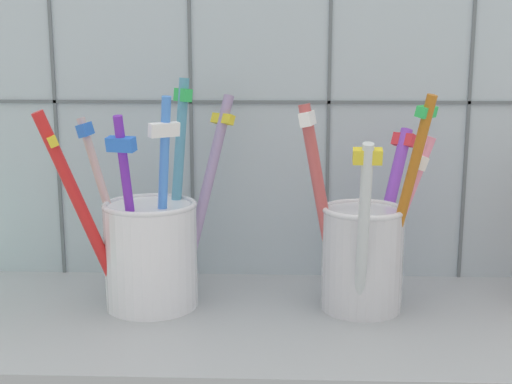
{
  "coord_description": "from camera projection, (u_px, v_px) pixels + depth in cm",
  "views": [
    {
      "loc": [
        2.13,
        -53.17,
        23.18
      ],
      "look_at": [
        0.0,
        2.32,
        11.95
      ],
      "focal_mm": 48.37,
      "sensor_mm": 36.0,
      "label": 1
    }
  ],
  "objects": [
    {
      "name": "counter_slab",
      "position": [
        255.0,
        328.0,
        0.57
      ],
      "size": [
        64.0,
        22.0,
        2.0
      ],
      "primitive_type": "cube",
      "color": "#9EA3A8",
      "rests_on": "ground"
    },
    {
      "name": "toothbrush_cup_left",
      "position": [
        151.0,
        245.0,
        0.58
      ],
      "size": [
        15.21,
        10.75,
        19.15
      ],
      "color": "white",
      "rests_on": "counter_slab"
    },
    {
      "name": "tile_wall_back",
      "position": [
        260.0,
        60.0,
        0.64
      ],
      "size": [
        64.0,
        2.2,
        45.0
      ],
      "color": "#B2C1CC",
      "rests_on": "ground"
    },
    {
      "name": "toothbrush_cup_right",
      "position": [
        364.0,
        249.0,
        0.57
      ],
      "size": [
        11.17,
        12.59,
        18.18
      ],
      "color": "silver",
      "rests_on": "counter_slab"
    }
  ]
}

